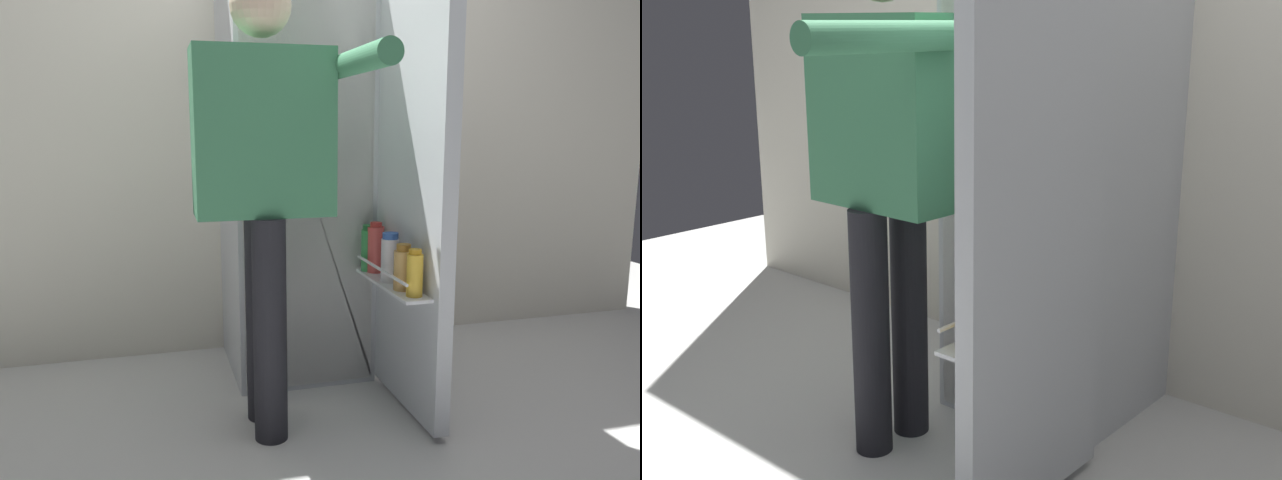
% 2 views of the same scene
% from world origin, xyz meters
% --- Properties ---
extents(ground_plane, '(6.52, 6.52, 0.00)m').
position_xyz_m(ground_plane, '(0.00, 0.00, 0.00)').
color(ground_plane, silver).
extents(kitchen_wall, '(4.40, 0.10, 2.62)m').
position_xyz_m(kitchen_wall, '(0.00, 0.91, 1.31)').
color(kitchen_wall, silver).
rests_on(kitchen_wall, ground_plane).
extents(refrigerator, '(0.65, 1.21, 1.77)m').
position_xyz_m(refrigerator, '(0.03, 0.50, 0.88)').
color(refrigerator, silver).
rests_on(refrigerator, ground_plane).
extents(person, '(0.55, 0.79, 1.62)m').
position_xyz_m(person, '(-0.24, -0.04, 0.98)').
color(person, black).
rests_on(person, ground_plane).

